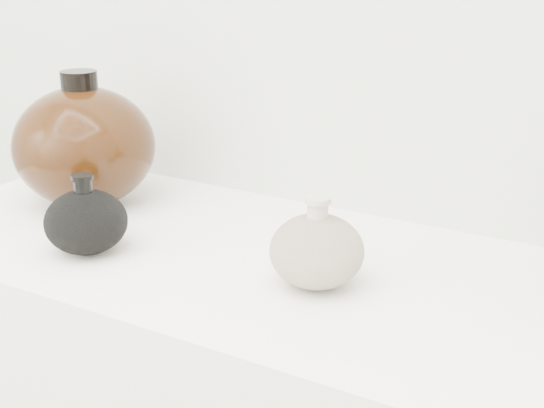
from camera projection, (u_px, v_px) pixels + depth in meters
The scene contains 3 objects.
black_gourd_vase at pixel (86, 221), 1.10m from camera, with size 0.16×0.16×0.12m.
cream_gourd_vase at pixel (317, 250), 0.99m from camera, with size 0.15×0.15×0.12m.
left_round_pot at pixel (84, 146), 1.29m from camera, with size 0.31×0.31×0.23m.
Camera 1 is at (0.53, 0.09, 1.33)m, focal length 50.00 mm.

